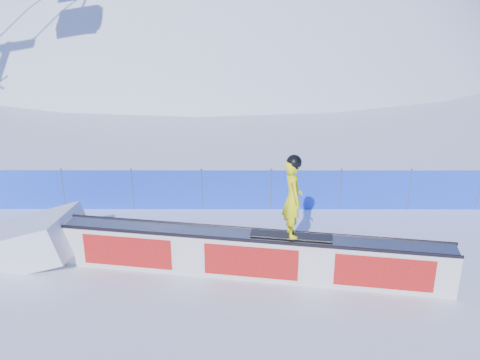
{
  "coord_description": "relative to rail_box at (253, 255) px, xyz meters",
  "views": [
    {
      "loc": [
        2.13,
        -9.82,
        6.34
      ],
      "look_at": [
        2.11,
        3.26,
        1.38
      ],
      "focal_mm": 40.0,
      "sensor_mm": 36.0,
      "label": 1
    }
  ],
  "objects": [
    {
      "name": "ground",
      "position": [
        -2.4,
        -0.79,
        -0.52
      ],
      "size": [
        160.0,
        160.0,
        0.0
      ],
      "primitive_type": "plane",
      "color": "white",
      "rests_on": "ground"
    },
    {
      "name": "snow_hill",
      "position": [
        -2.4,
        41.21,
        -18.52
      ],
      "size": [
        64.0,
        64.0,
        64.0
      ],
      "color": "silver",
      "rests_on": "ground"
    },
    {
      "name": "safety_fence",
      "position": [
        -2.4,
        3.71,
        0.08
      ],
      "size": [
        22.05,
        0.05,
        1.3
      ],
      "color": "blue",
      "rests_on": "ground"
    },
    {
      "name": "rail_box",
      "position": [
        0.0,
        0.0,
        0.0
      ],
      "size": [
        8.75,
        2.03,
        1.05
      ],
      "rotation": [
        0.0,
        0.0,
        -0.16
      ],
      "color": "silver",
      "rests_on": "ground"
    },
    {
      "name": "snow_ramp",
      "position": [
        -5.41,
        0.89,
        -0.52
      ],
      "size": [
        2.87,
        2.06,
        1.65
      ],
      "primitive_type": null,
      "rotation": [
        0.0,
        -0.31,
        -0.16
      ],
      "color": "white",
      "rests_on": "ground"
    },
    {
      "name": "snowboarder",
      "position": [
        0.84,
        -0.14,
        1.45
      ],
      "size": [
        1.82,
        0.69,
        1.87
      ],
      "rotation": [
        0.0,
        0.0,
        1.72
      ],
      "color": "black",
      "rests_on": "rail_box"
    }
  ]
}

